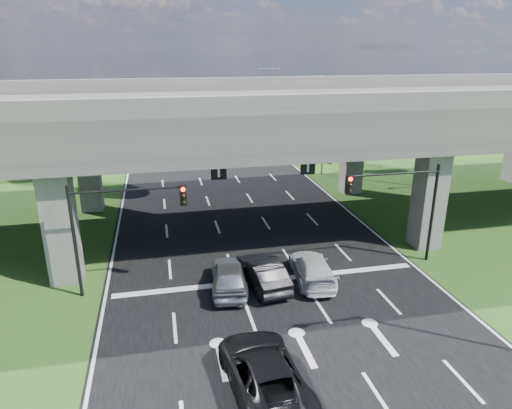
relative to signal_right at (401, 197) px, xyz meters
name	(u,v)px	position (x,y,z in m)	size (l,w,h in m)	color
ground	(287,314)	(-7.82, -3.94, -4.19)	(160.00, 160.00, 0.00)	#244717
road	(247,235)	(-7.82, 6.06, -4.17)	(18.00, 120.00, 0.03)	black
overpass	(241,116)	(-7.82, 8.06, 3.73)	(80.00, 15.00, 10.00)	#3C3937
signal_right	(401,197)	(0.00, 0.00, 0.00)	(5.76, 0.54, 6.00)	black
signal_left	(117,218)	(-15.65, 0.00, 0.00)	(5.76, 0.54, 6.00)	black
streetlight_far	(320,117)	(2.27, 20.06, 1.66)	(3.38, 0.25, 10.00)	gray
streetlight_beyond	(278,100)	(2.27, 36.06, 1.66)	(3.38, 0.25, 10.00)	gray
tree_left_near	(64,133)	(-21.78, 22.06, 0.63)	(4.50, 4.50, 7.80)	black
tree_left_mid	(48,127)	(-24.78, 30.06, -0.01)	(3.91, 3.90, 6.76)	black
tree_left_far	(95,108)	(-20.78, 38.06, 0.95)	(4.80, 4.80, 8.32)	black
tree_right_near	(333,123)	(5.22, 24.06, 0.31)	(4.20, 4.20, 7.28)	black
tree_right_mid	(332,115)	(8.22, 32.06, -0.01)	(3.91, 3.90, 6.76)	black
tree_right_far	(284,104)	(4.22, 40.06, 0.63)	(4.50, 4.50, 7.80)	black
car_silver	(229,275)	(-10.18, -0.94, -3.36)	(1.87, 4.66, 1.59)	#A5A8AC
car_dark	(263,272)	(-8.34, -0.94, -3.39)	(1.63, 4.67, 1.54)	black
car_white	(312,268)	(-5.53, -0.94, -3.45)	(1.99, 4.90, 1.42)	silver
car_trailing	(264,372)	(-10.12, -8.76, -3.36)	(2.64, 5.72, 1.59)	black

